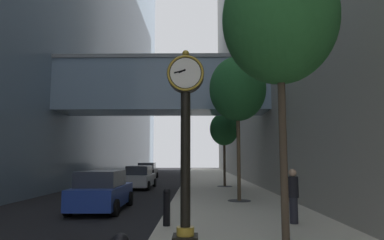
{
  "coord_description": "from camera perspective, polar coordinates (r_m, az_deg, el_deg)",
  "views": [
    {
      "loc": [
        1.22,
        -1.07,
        2.13
      ],
      "look_at": [
        0.86,
        23.73,
        4.95
      ],
      "focal_mm": 32.07,
      "sensor_mm": 36.0,
      "label": 1
    }
  ],
  "objects": [
    {
      "name": "ground_plane",
      "position": [
        28.17,
        -1.69,
        -10.82
      ],
      "size": [
        110.0,
        110.0,
        0.0
      ],
      "primitive_type": "plane",
      "color": "black",
      "rests_on": "ground"
    },
    {
      "name": "pedestrian_walking",
      "position": [
        11.41,
        16.47,
        -11.81
      ],
      "size": [
        0.37,
        0.48,
        1.68
      ],
      "color": "#23232D",
      "rests_on": "sidewalk_right"
    },
    {
      "name": "bollard_third",
      "position": [
        10.65,
        -4.23,
        -14.08
      ],
      "size": [
        0.22,
        0.22,
        1.12
      ],
      "color": "black",
      "rests_on": "sidewalk_right"
    },
    {
      "name": "car_blue_near",
      "position": [
        15.0,
        -14.73,
        -11.37
      ],
      "size": [
        2.03,
        4.39,
        1.65
      ],
      "color": "navy",
      "rests_on": "ground"
    },
    {
      "name": "car_silver_mid",
      "position": [
        25.42,
        -8.68,
        -9.43
      ],
      "size": [
        2.0,
        4.41,
        1.63
      ],
      "color": "#B7BABF",
      "rests_on": "ground"
    },
    {
      "name": "car_black_far",
      "position": [
        37.54,
        -7.46,
        -8.41
      ],
      "size": [
        2.2,
        4.68,
        1.73
      ],
      "color": "black",
      "rests_on": "ground"
    },
    {
      "name": "street_tree_mid_far",
      "position": [
        25.51,
        5.36,
        -1.57
      ],
      "size": [
        2.11,
        2.11,
        5.41
      ],
      "color": "#333335",
      "rests_on": "sidewalk_right"
    },
    {
      "name": "street_tree_near",
      "position": [
        8.97,
        14.32,
        15.81
      ],
      "size": [
        2.79,
        2.79,
        6.99
      ],
      "color": "#333335",
      "rests_on": "sidewalk_right"
    },
    {
      "name": "street_tree_mid_near",
      "position": [
        17.17,
        7.59,
        5.1
      ],
      "size": [
        2.79,
        2.79,
        7.05
      ],
      "color": "#333335",
      "rests_on": "sidewalk_right"
    },
    {
      "name": "sidewalk_right",
      "position": [
        31.18,
        3.92,
        -10.26
      ],
      "size": [
        5.74,
        80.0,
        0.14
      ],
      "primitive_type": "cube",
      "color": "beige",
      "rests_on": "ground"
    },
    {
      "name": "street_clock",
      "position": [
        7.65,
        -1.09,
        -3.0
      ],
      "size": [
        0.84,
        0.55,
        4.48
      ],
      "color": "black",
      "rests_on": "sidewalk_right"
    }
  ]
}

